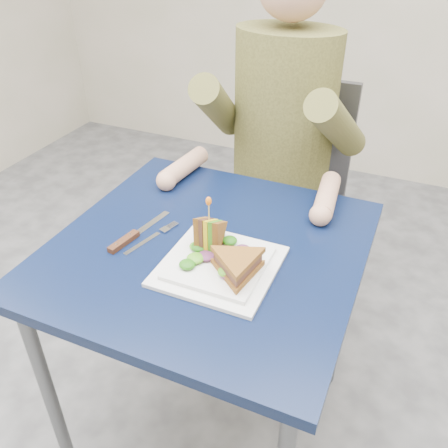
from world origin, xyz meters
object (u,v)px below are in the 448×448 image
at_px(chair, 286,186).
at_px(fork, 150,238).
at_px(sandwich_upright, 209,234).
at_px(knife, 129,238).
at_px(plate, 219,265).
at_px(sandwich_flat, 237,265).
at_px(diner, 284,100).
at_px(table, 208,269).

xyz_separation_m(chair, fork, (-0.14, -0.73, 0.19)).
distance_m(sandwich_upright, knife, 0.22).
relative_size(plate, knife, 1.17).
xyz_separation_m(chair, sandwich_flat, (0.12, -0.79, 0.23)).
height_order(chair, diner, diner).
bearing_deg(fork, sandwich_upright, 4.01).
bearing_deg(fork, chair, 79.00).
relative_size(fork, knife, 0.80).
bearing_deg(knife, sandwich_flat, -6.52).
relative_size(table, diner, 1.01).
relative_size(diner, sandwich_upright, 5.47).
height_order(sandwich_flat, knife, sandwich_flat).
height_order(plate, sandwich_upright, sandwich_upright).
height_order(plate, knife, plate).
bearing_deg(sandwich_upright, diner, 91.73).
bearing_deg(sandwich_upright, fork, -175.99).
relative_size(chair, fork, 5.28).
bearing_deg(table, chair, 90.00).
xyz_separation_m(plate, fork, (-0.21, 0.03, -0.01)).
bearing_deg(table, fork, -165.27).
bearing_deg(plate, sandwich_flat, -24.44).
bearing_deg(sandwich_upright, plate, -44.40).
height_order(diner, plate, diner).
bearing_deg(diner, table, -90.00).
distance_m(plate, knife, 0.25).
bearing_deg(plate, table, 132.11).
bearing_deg(sandwich_upright, knife, -170.53).
bearing_deg(knife, fork, 26.20).
distance_m(sandwich_flat, knife, 0.31).
relative_size(sandwich_flat, knife, 0.92).
xyz_separation_m(table, sandwich_upright, (0.02, -0.03, 0.13)).
xyz_separation_m(diner, sandwich_flat, (0.12, -0.68, -0.14)).
xyz_separation_m(table, fork, (-0.14, -0.04, 0.08)).
height_order(table, knife, knife).
xyz_separation_m(sandwich_upright, knife, (-0.21, -0.03, -0.05)).
distance_m(sandwich_flat, fork, 0.27).
distance_m(table, fork, 0.17).
height_order(table, fork, fork).
bearing_deg(chair, sandwich_upright, -88.54).
xyz_separation_m(sandwich_flat, sandwich_upright, (-0.10, 0.07, 0.01)).
bearing_deg(chair, table, -90.00).
relative_size(table, sandwich_upright, 5.50).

